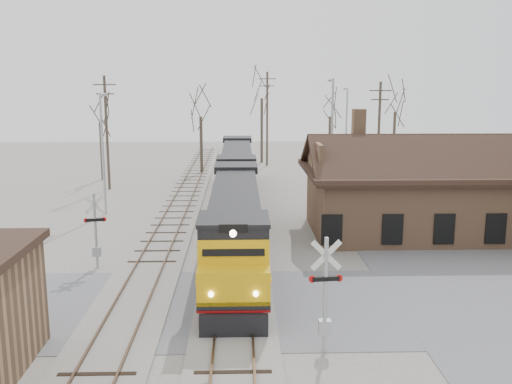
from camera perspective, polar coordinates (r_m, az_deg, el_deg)
ground at (r=25.37m, az=-2.16°, el=-11.33°), size 140.00×140.00×0.00m
road at (r=25.37m, az=-2.16°, el=-11.29°), size 60.00×9.00×0.03m
track_main at (r=39.65m, az=-1.97°, el=-3.00°), size 3.40×90.00×0.24m
track_siding at (r=39.94m, az=-8.44°, el=-3.01°), size 3.40×90.00×0.24m
depot at (r=38.06m, az=16.35°, el=-0.42°), size 15.20×9.31×7.90m
locomotive_lead at (r=30.05m, az=-2.09°, el=-3.32°), size 2.83×18.99×4.21m
locomotive_trailing at (r=48.94m, az=-1.92°, el=2.24°), size 2.83×18.99×3.99m
crossbuck_near at (r=20.76m, az=6.94°, el=-10.66°), size 1.23×0.32×4.30m
crossbuck_far at (r=30.81m, az=-15.73°, el=-4.00°), size 1.13×0.34×4.01m
streetlight_a at (r=42.91m, az=-15.05°, el=4.35°), size 0.25×2.04×8.85m
streetlight_b at (r=43.51m, az=7.55°, el=5.42°), size 0.25×2.04×9.90m
streetlight_c at (r=58.80m, az=8.99°, el=6.38°), size 0.25×2.04×9.06m
utility_pole_a at (r=52.99m, az=-14.70°, el=5.94°), size 2.00×0.24×10.18m
utility_pole_b at (r=66.29m, az=1.12°, el=7.48°), size 2.00×0.24×10.77m
utility_pole_c at (r=53.11m, az=12.17°, el=5.77°), size 2.00×0.24×9.66m
tree_a at (r=58.43m, az=-15.36°, el=7.62°), size 3.80×3.80×9.30m
tree_b at (r=60.60m, az=-5.56°, el=8.43°), size 4.02×4.02×9.86m
tree_c at (r=68.67m, az=0.58°, el=10.42°), size 5.15×5.15×12.61m
tree_d at (r=68.65m, az=7.44°, el=8.27°), size 3.74×3.74×9.17m
tree_e at (r=64.53m, az=13.78°, el=8.70°), size 4.27×4.27×10.45m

